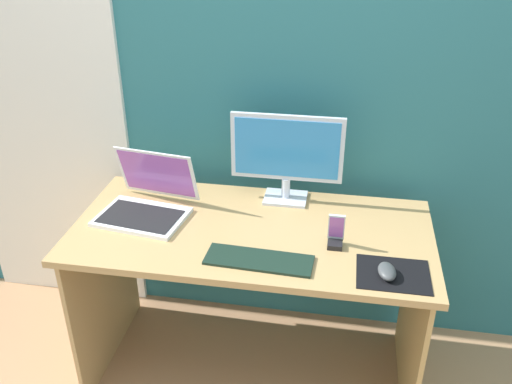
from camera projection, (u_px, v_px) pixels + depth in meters
name	position (u px, v px, depth m)	size (l,w,h in m)	color
ground_plane	(252.00, 368.00, 2.51)	(8.00, 8.00, 0.00)	tan
wall_back	(269.00, 71.00, 2.29)	(6.00, 0.04, 2.50)	#2C6F79
door_left	(40.00, 114.00, 2.53)	(0.82, 0.02, 2.02)	white
desk	(252.00, 262.00, 2.22)	(1.40, 0.68, 0.75)	tan
monitor	(287.00, 154.00, 2.25)	(0.46, 0.14, 0.38)	silver
laptop	(147.00, 202.00, 2.23)	(0.38, 0.36, 0.24)	white
keyboard_external	(259.00, 260.00, 1.96)	(0.38, 0.13, 0.01)	black
mousepad	(393.00, 274.00, 1.89)	(0.25, 0.20, 0.00)	black
mouse	(387.00, 271.00, 1.87)	(0.06, 0.10, 0.04)	#414447
phone_in_dock	(336.00, 235.00, 2.02)	(0.06, 0.06, 0.14)	black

